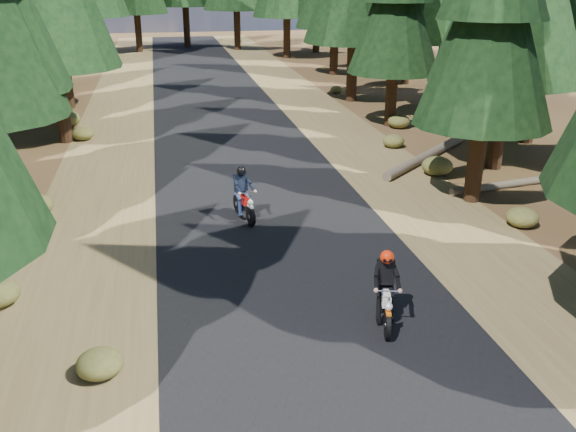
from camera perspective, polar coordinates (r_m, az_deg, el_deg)
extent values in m
plane|color=#412D17|center=(13.59, 1.25, -6.58)|extent=(120.00, 120.00, 0.00)
cube|color=black|center=(18.08, -2.17, 0.69)|extent=(6.00, 100.00, 0.01)
cube|color=brown|center=(17.99, -16.79, -0.35)|extent=(3.20, 100.00, 0.01)
cube|color=brown|center=(19.30, 11.44, 1.60)|extent=(3.20, 100.00, 0.01)
cylinder|color=black|center=(18.84, 16.67, 7.81)|extent=(0.48, 0.48, 4.52)
cone|color=black|center=(18.44, 17.61, 16.36)|extent=(3.84, 3.84, 5.65)
cylinder|color=black|center=(22.29, 18.59, 11.29)|extent=(0.53, 0.53, 5.84)
cylinder|color=black|center=(26.25, 21.24, 12.97)|extent=(0.56, 0.56, 6.43)
cylinder|color=black|center=(26.13, -19.83, 12.31)|extent=(0.53, 0.53, 5.72)
cylinder|color=black|center=(27.84, 9.28, 12.47)|extent=(0.48, 0.48, 4.51)
cone|color=black|center=(27.57, 9.64, 18.26)|extent=(3.83, 3.83, 5.64)
cylinder|color=black|center=(31.56, 13.81, 14.94)|extent=(0.56, 0.56, 6.47)
cylinder|color=black|center=(32.97, -19.40, 13.89)|extent=(0.53, 0.53, 5.64)
cylinder|color=black|center=(33.07, 5.80, 15.12)|extent=(0.53, 0.53, 5.83)
cylinder|color=black|center=(38.79, 10.55, 14.85)|extent=(0.48, 0.48, 4.61)
cylinder|color=black|center=(39.79, -19.75, 14.01)|extent=(0.48, 0.48, 4.42)
cylinder|color=black|center=(41.76, 4.17, 16.35)|extent=(0.53, 0.53, 5.76)
cylinder|color=black|center=(45.61, -23.61, 14.48)|extent=(0.49, 0.49, 4.75)
cylinder|color=black|center=(46.67, 8.73, 16.61)|extent=(0.53, 0.53, 5.66)
cylinder|color=black|center=(40.98, 11.65, 16.07)|extent=(0.54, 0.54, 6.00)
cylinder|color=black|center=(34.75, 19.91, 14.11)|extent=(0.52, 0.52, 5.60)
cylinder|color=black|center=(49.03, -17.10, 16.60)|extent=(0.56, 0.56, 6.40)
cylinder|color=black|center=(49.79, -0.10, 17.30)|extent=(0.54, 0.54, 6.00)
cylinder|color=black|center=(52.34, -20.24, 16.70)|extent=(0.57, 0.57, 6.80)
cylinder|color=black|center=(53.35, 2.56, 17.75)|extent=(0.56, 0.56, 6.40)
cylinder|color=black|center=(54.85, -13.28, 17.13)|extent=(0.54, 0.54, 6.00)
cylinder|color=black|center=(55.23, -4.58, 17.82)|extent=(0.56, 0.56, 6.40)
cylinder|color=black|center=(57.87, -9.11, 17.99)|extent=(0.57, 0.57, 6.80)
cylinder|color=black|center=(50.34, 7.16, 17.19)|extent=(0.54, 0.54, 6.00)
cylinder|color=#4C4233|center=(23.24, 12.27, 5.28)|extent=(4.70, 4.41, 0.32)
cylinder|color=#4C4233|center=(20.77, 18.61, 2.64)|extent=(3.79, 0.93, 0.24)
ellipsoid|color=#474C1E|center=(26.67, -17.80, 6.99)|extent=(0.87, 0.87, 0.52)
ellipsoid|color=#474C1E|center=(18.75, -21.66, 0.87)|extent=(1.01, 1.01, 0.61)
ellipsoid|color=#474C1E|center=(24.66, 9.35, 6.59)|extent=(0.82, 0.82, 0.49)
ellipsoid|color=#474C1E|center=(11.28, -16.41, -12.48)|extent=(0.78, 0.78, 0.47)
ellipsoid|color=#474C1E|center=(17.82, 20.11, -0.10)|extent=(0.85, 0.85, 0.51)
ellipsoid|color=#474C1E|center=(21.54, 13.12, 4.36)|extent=(1.02, 1.02, 0.61)
ellipsoid|color=#474C1E|center=(27.82, 9.83, 8.29)|extent=(0.94, 0.94, 0.57)
ellipsoid|color=#474C1E|center=(29.30, -19.02, 8.17)|extent=(1.07, 1.07, 0.64)
ellipsoid|color=#474C1E|center=(35.53, 4.32, 11.15)|extent=(0.65, 0.65, 0.39)
cube|color=black|center=(12.05, 8.77, -5.39)|extent=(0.36, 0.27, 0.47)
sphere|color=red|center=(11.90, 8.87, -3.91)|extent=(0.32, 0.32, 0.26)
cube|color=black|center=(16.99, -3.99, 2.79)|extent=(0.36, 0.26, 0.47)
sphere|color=black|center=(16.89, -4.02, 3.89)|extent=(0.31, 0.31, 0.26)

